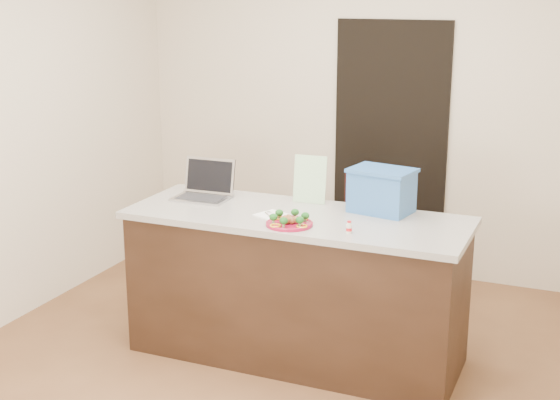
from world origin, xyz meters
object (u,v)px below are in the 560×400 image
at_px(island, 296,286).
at_px(napkin, 272,215).
at_px(blue_box, 382,190).
at_px(laptop, 205,187).
at_px(yogurt_bottle, 349,228).
at_px(chair, 370,235).
at_px(plate, 289,224).

xyz_separation_m(island, napkin, (-0.13, -0.08, 0.46)).
relative_size(island, blue_box, 4.98).
bearing_deg(island, blue_box, 29.34).
height_order(laptop, blue_box, blue_box).
height_order(yogurt_bottle, blue_box, blue_box).
bearing_deg(chair, yogurt_bottle, -87.50).
height_order(napkin, laptop, laptop).
bearing_deg(yogurt_bottle, plate, 178.89).
bearing_deg(blue_box, chair, 122.00).
bearing_deg(chair, island, -110.61).
bearing_deg(plate, yogurt_bottle, -1.11).
height_order(napkin, chair, chair).
bearing_deg(chair, blue_box, -76.32).
xyz_separation_m(island, yogurt_bottle, (0.40, -0.22, 0.49)).
bearing_deg(plate, island, 100.89).
height_order(yogurt_bottle, chair, yogurt_bottle).
relative_size(napkin, chair, 0.17).
height_order(island, napkin, napkin).
bearing_deg(island, laptop, 168.67).
bearing_deg(laptop, napkin, -22.58).
relative_size(napkin, laptop, 0.48).
bearing_deg(chair, laptop, -147.92).
distance_m(laptop, blue_box, 1.15).
bearing_deg(chair, napkin, -116.63).
distance_m(blue_box, chair, 0.84).
bearing_deg(plate, laptop, 154.06).
bearing_deg(yogurt_bottle, napkin, 164.42).
bearing_deg(blue_box, plate, -120.25).
distance_m(island, chair, 0.91).
bearing_deg(blue_box, yogurt_bottle, -85.05).
distance_m(plate, laptop, 0.82).
bearing_deg(island, chair, 77.10).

